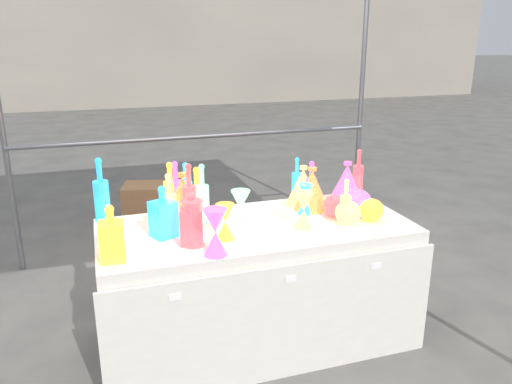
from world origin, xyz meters
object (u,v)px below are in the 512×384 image
object	(u,v)px
decanter_0	(111,233)
lampshade_0	(183,197)
hourglass_0	(193,223)
globe_0	(371,211)
cardboard_box_closed	(150,202)
bottle_0	(170,188)
display_table	(256,283)

from	to	relation	value
decanter_0	lampshade_0	world-z (taller)	lampshade_0
hourglass_0	globe_0	bearing A→B (deg)	1.81
cardboard_box_closed	bottle_0	bearing A→B (deg)	-77.70
globe_0	lampshade_0	xyz separation A→B (m)	(-1.06, 0.34, 0.09)
cardboard_box_closed	hourglass_0	size ratio (longest dim) A/B	2.08
display_table	globe_0	xyz separation A→B (m)	(0.68, -0.13, 0.43)
display_table	hourglass_0	world-z (taller)	hourglass_0
bottle_0	lampshade_0	bearing A→B (deg)	-71.25
display_table	cardboard_box_closed	world-z (taller)	display_table
hourglass_0	lampshade_0	world-z (taller)	lampshade_0
cardboard_box_closed	bottle_0	xyz separation A→B (m)	(-0.06, -1.99, 0.73)
bottle_0	lampshade_0	xyz separation A→B (m)	(0.05, -0.15, -0.02)
cardboard_box_closed	hourglass_0	world-z (taller)	hourglass_0
bottle_0	lampshade_0	size ratio (longest dim) A/B	1.11
decanter_0	bottle_0	bearing A→B (deg)	60.96
cardboard_box_closed	decanter_0	distance (m)	2.71
cardboard_box_closed	display_table	bearing A→B (deg)	-66.91
bottle_0	lampshade_0	distance (m)	0.16
cardboard_box_closed	hourglass_0	bearing A→B (deg)	-76.59
hourglass_0	lampshade_0	size ratio (longest dim) A/B	0.83
cardboard_box_closed	decanter_0	xyz separation A→B (m)	(-0.43, -2.58, 0.71)
bottle_0	decanter_0	bearing A→B (deg)	-122.56
cardboard_box_closed	globe_0	xyz separation A→B (m)	(1.05, -2.49, 0.62)
hourglass_0	cardboard_box_closed	bearing A→B (deg)	89.48
display_table	globe_0	world-z (taller)	globe_0
cardboard_box_closed	globe_0	bearing A→B (deg)	-53.08
cardboard_box_closed	lampshade_0	xyz separation A→B (m)	(-0.01, -2.15, 0.71)
bottle_0	decanter_0	world-z (taller)	bottle_0
decanter_0	hourglass_0	distance (m)	0.42
globe_0	bottle_0	bearing A→B (deg)	156.16
bottle_0	globe_0	size ratio (longest dim) A/B	2.23
decanter_0	cardboard_box_closed	bearing A→B (deg)	84.01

